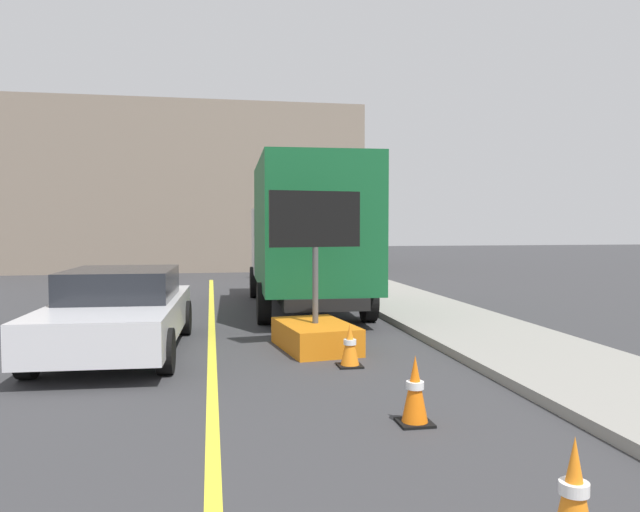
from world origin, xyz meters
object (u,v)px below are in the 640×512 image
box_truck (306,233)px  highway_guide_sign (332,190)px  arrow_board_trailer (315,321)px  traffic_cone_far_lane (350,345)px  traffic_cone_near_sign (574,497)px  traffic_cone_mid_lane (415,390)px  pickup_car (120,311)px

box_truck → highway_guide_sign: 7.80m
arrow_board_trailer → traffic_cone_far_lane: (0.29, -1.36, -0.16)m
box_truck → traffic_cone_near_sign: 11.55m
traffic_cone_near_sign → traffic_cone_mid_lane: (-0.15, 2.64, -0.02)m
box_truck → pickup_car: (-3.83, -4.43, -1.22)m
pickup_car → traffic_cone_mid_lane: 5.70m
traffic_cone_near_sign → traffic_cone_mid_lane: 2.64m
traffic_cone_mid_lane → traffic_cone_far_lane: traffic_cone_mid_lane is taller
arrow_board_trailer → pickup_car: arrow_board_trailer is taller
arrow_board_trailer → traffic_cone_near_sign: arrow_board_trailer is taller
box_truck → traffic_cone_near_sign: box_truck is taller
box_truck → traffic_cone_mid_lane: bearing=-91.3°
box_truck → pickup_car: box_truck is taller
box_truck → traffic_cone_mid_lane: (-0.20, -8.81, -1.56)m
pickup_car → traffic_cone_far_lane: pickup_car is taller
pickup_car → traffic_cone_near_sign: pickup_car is taller
traffic_cone_near_sign → highway_guide_sign: bearing=83.3°
highway_guide_sign → arrow_board_trailer: bearing=-102.7°
arrow_board_trailer → box_truck: size_ratio=0.35×
traffic_cone_mid_lane → traffic_cone_far_lane: bearing=91.9°
box_truck → pickup_car: 5.98m
highway_guide_sign → traffic_cone_mid_lane: highway_guide_sign is taller
pickup_car → traffic_cone_far_lane: size_ratio=7.42×
box_truck → traffic_cone_far_lane: (-0.29, -6.13, -1.60)m
arrow_board_trailer → pickup_car: (-3.25, 0.33, 0.22)m
pickup_car → box_truck: bearing=49.2°
arrow_board_trailer → traffic_cone_mid_lane: bearing=-84.7°
arrow_board_trailer → traffic_cone_mid_lane: size_ratio=3.64×
traffic_cone_mid_lane → pickup_car: bearing=129.7°
highway_guide_sign → traffic_cone_mid_lane: size_ratio=6.74×
pickup_car → highway_guide_sign: bearing=63.1°
arrow_board_trailer → highway_guide_sign: size_ratio=0.54×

